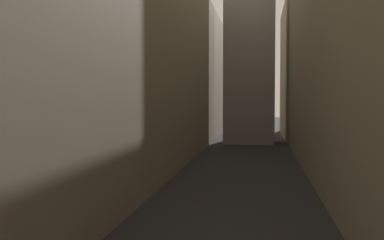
{
  "coord_description": "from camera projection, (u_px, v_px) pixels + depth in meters",
  "views": [
    {
      "loc": [
        1.65,
        5.02,
        6.44
      ],
      "look_at": [
        0.0,
        16.62,
        5.93
      ],
      "focal_mm": 45.27,
      "sensor_mm": 36.0,
      "label": 1
    }
  ],
  "objects": [
    {
      "name": "ground_plane",
      "position": [
        241.0,
        172.0,
        43.03
      ],
      "size": [
        264.0,
        264.0,
        0.0
      ],
      "primitive_type": "plane",
      "color": "#232326"
    },
    {
      "name": "building_block_left",
      "position": [
        106.0,
        59.0,
        46.39
      ],
      "size": [
        15.08,
        108.0,
        20.6
      ],
      "primitive_type": "cube",
      "color": "gray",
      "rests_on": "ground"
    },
    {
      "name": "building_block_right",
      "position": [
        365.0,
        45.0,
        43.0
      ],
      "size": [
        10.7,
        108.0,
        22.57
      ],
      "primitive_type": "cube",
      "color": "gray",
      "rests_on": "ground"
    }
  ]
}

